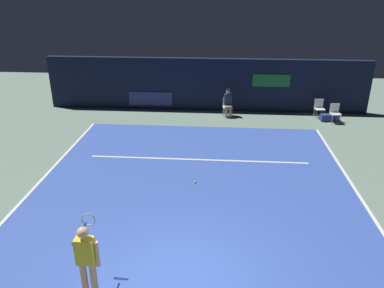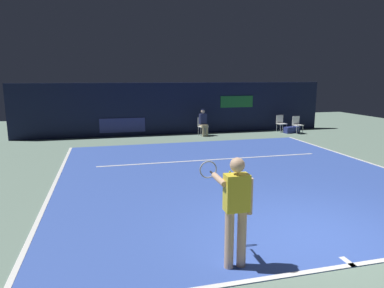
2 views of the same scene
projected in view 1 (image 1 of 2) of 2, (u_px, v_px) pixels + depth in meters
name	position (u px, v px, depth m)	size (l,w,h in m)	color
ground_plane	(195.00, 185.00, 11.98)	(31.19, 31.19, 0.00)	slate
court_surface	(195.00, 185.00, 11.98)	(10.13, 10.60, 0.01)	#3856B2
line_sideline_left	(356.00, 191.00, 11.62)	(0.10, 10.60, 0.01)	white
line_sideline_right	(43.00, 179.00, 12.33)	(0.10, 10.60, 0.01)	white
line_service	(198.00, 160.00, 13.68)	(7.90, 0.10, 0.01)	white
back_wall	(206.00, 85.00, 18.67)	(15.86, 0.33, 2.60)	#141933
tennis_player	(87.00, 258.00, 7.31)	(0.61, 0.93, 1.73)	#DBAD89
line_judge_on_chair	(228.00, 103.00, 17.93)	(0.48, 0.56, 1.32)	white
courtside_chair_near	(335.00, 112.00, 17.20)	(0.48, 0.45, 0.88)	white
courtside_chair_far	(319.00, 107.00, 17.86)	(0.48, 0.46, 0.88)	white
tennis_ball	(195.00, 182.00, 12.07)	(0.07, 0.07, 0.07)	#CCE033
equipment_bag	(329.00, 118.00, 17.55)	(0.84, 0.32, 0.32)	navy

